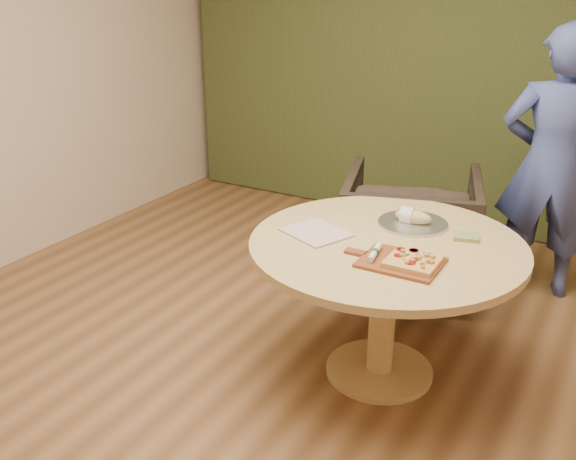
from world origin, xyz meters
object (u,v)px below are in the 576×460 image
(pedestal_table, at_px, (386,268))
(cutlery_roll, at_px, (375,252))
(serving_tray, at_px, (413,223))
(bread_roll, at_px, (411,216))
(armchair, at_px, (411,224))
(flatbread_pizza, at_px, (413,261))
(person_standing, at_px, (550,165))
(pizza_paddle, at_px, (399,262))

(pedestal_table, distance_m, cutlery_roll, 0.27)
(cutlery_roll, distance_m, serving_tray, 0.48)
(pedestal_table, xyz_separation_m, cutlery_roll, (0.02, -0.21, 0.17))
(bread_roll, distance_m, armchair, 0.89)
(bread_roll, relative_size, armchair, 0.22)
(pedestal_table, relative_size, flatbread_pizza, 6.07)
(flatbread_pizza, height_order, bread_roll, bread_roll)
(person_standing, bearing_deg, bread_roll, 51.15)
(serving_tray, bearing_deg, bread_roll, 180.00)
(flatbread_pizza, height_order, person_standing, person_standing)
(pizza_paddle, distance_m, armchair, 1.34)
(cutlery_roll, height_order, serving_tray, cutlery_roll)
(pedestal_table, relative_size, cutlery_roll, 6.71)
(pedestal_table, distance_m, serving_tray, 0.31)
(bread_roll, xyz_separation_m, armchair, (-0.25, 0.77, -0.36))
(flatbread_pizza, xyz_separation_m, cutlery_roll, (-0.18, -0.01, 0.00))
(serving_tray, height_order, bread_roll, bread_roll)
(pizza_paddle, xyz_separation_m, bread_roll, (-0.11, 0.48, 0.04))
(pedestal_table, xyz_separation_m, flatbread_pizza, (0.20, -0.20, 0.17))
(pedestal_table, distance_m, person_standing, 1.50)
(cutlery_roll, bearing_deg, person_standing, 64.21)
(pizza_paddle, bearing_deg, pedestal_table, 123.23)
(pizza_paddle, relative_size, armchair, 0.52)
(bread_roll, bearing_deg, person_standing, 66.34)
(bread_roll, bearing_deg, armchair, 108.17)
(pedestal_table, xyz_separation_m, person_standing, (0.51, 1.39, 0.24))
(pizza_paddle, distance_m, serving_tray, 0.49)
(flatbread_pizza, bearing_deg, serving_tray, 109.69)
(flatbread_pizza, relative_size, person_standing, 0.13)
(armchair, bearing_deg, serving_tray, 91.86)
(flatbread_pizza, distance_m, bread_roll, 0.50)
(pedestal_table, bearing_deg, flatbread_pizza, -45.20)
(pedestal_table, height_order, cutlery_roll, cutlery_roll)
(pizza_paddle, relative_size, cutlery_roll, 2.24)
(flatbread_pizza, height_order, armchair, armchair)
(pedestal_table, xyz_separation_m, serving_tray, (0.03, 0.27, 0.15))
(cutlery_roll, height_order, armchair, armchair)
(pedestal_table, relative_size, pizza_paddle, 3.00)
(pedestal_table, relative_size, armchair, 1.55)
(pedestal_table, height_order, bread_roll, bread_roll)
(pedestal_table, bearing_deg, cutlery_roll, -84.35)
(flatbread_pizza, relative_size, cutlery_roll, 1.11)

